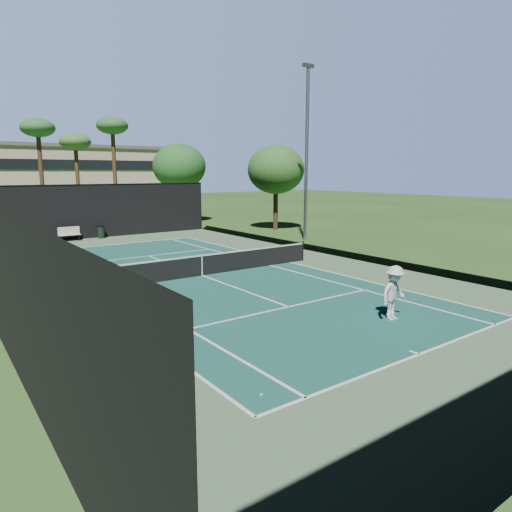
{
  "coord_description": "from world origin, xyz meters",
  "views": [
    {
      "loc": [
        -10.42,
        -18.69,
        4.86
      ],
      "look_at": [
        1.0,
        -3.0,
        1.3
      ],
      "focal_mm": 32.0,
      "sensor_mm": 36.0,
      "label": 1
    }
  ],
  "objects_px": {
    "tennis_ball_b": "(102,284)",
    "tennis_ball_d": "(67,269)",
    "park_bench": "(69,234)",
    "trash_bin": "(101,232)",
    "tennis_net": "(202,264)",
    "player": "(394,293)",
    "tennis_ball_a": "(261,395)",
    "tennis_ball_c": "(213,255)"
  },
  "relations": [
    {
      "from": "tennis_ball_b",
      "to": "player",
      "type": "bearing_deg",
      "value": -58.66
    },
    {
      "from": "tennis_ball_b",
      "to": "park_bench",
      "type": "xyz_separation_m",
      "value": [
        2.29,
        14.54,
        0.51
      ]
    },
    {
      "from": "tennis_net",
      "to": "player",
      "type": "xyz_separation_m",
      "value": [
        1.93,
        -9.52,
        0.36
      ]
    },
    {
      "from": "tennis_net",
      "to": "tennis_ball_b",
      "type": "xyz_separation_m",
      "value": [
        -4.45,
        0.95,
        -0.52
      ]
    },
    {
      "from": "tennis_ball_b",
      "to": "park_bench",
      "type": "distance_m",
      "value": 14.72
    },
    {
      "from": "park_bench",
      "to": "trash_bin",
      "type": "height_order",
      "value": "park_bench"
    },
    {
      "from": "tennis_ball_b",
      "to": "tennis_ball_c",
      "type": "relative_size",
      "value": 1.09
    },
    {
      "from": "tennis_ball_d",
      "to": "park_bench",
      "type": "bearing_deg",
      "value": 75.11
    },
    {
      "from": "tennis_ball_c",
      "to": "tennis_ball_d",
      "type": "xyz_separation_m",
      "value": [
        -8.1,
        0.83,
        -0.0
      ]
    },
    {
      "from": "tennis_ball_d",
      "to": "park_bench",
      "type": "height_order",
      "value": "park_bench"
    },
    {
      "from": "tennis_ball_c",
      "to": "tennis_ball_d",
      "type": "bearing_deg",
      "value": 174.17
    },
    {
      "from": "tennis_ball_a",
      "to": "trash_bin",
      "type": "bearing_deg",
      "value": 79.48
    },
    {
      "from": "tennis_ball_d",
      "to": "park_bench",
      "type": "distance_m",
      "value": 10.61
    },
    {
      "from": "trash_bin",
      "to": "tennis_ball_a",
      "type": "bearing_deg",
      "value": -100.52
    },
    {
      "from": "trash_bin",
      "to": "tennis_ball_b",
      "type": "bearing_deg",
      "value": -107.43
    },
    {
      "from": "tennis_ball_b",
      "to": "tennis_ball_c",
      "type": "height_order",
      "value": "tennis_ball_b"
    },
    {
      "from": "tennis_ball_b",
      "to": "tennis_ball_c",
      "type": "xyz_separation_m",
      "value": [
        7.67,
        3.47,
        -0.0
      ]
    },
    {
      "from": "tennis_ball_b",
      "to": "trash_bin",
      "type": "height_order",
      "value": "trash_bin"
    },
    {
      "from": "player",
      "to": "tennis_ball_a",
      "type": "distance_m",
      "value": 7.03
    },
    {
      "from": "tennis_net",
      "to": "park_bench",
      "type": "distance_m",
      "value": 15.64
    },
    {
      "from": "tennis_net",
      "to": "tennis_ball_a",
      "type": "height_order",
      "value": "tennis_net"
    },
    {
      "from": "tennis_ball_b",
      "to": "tennis_ball_d",
      "type": "xyz_separation_m",
      "value": [
        -0.43,
        4.29,
        -0.01
      ]
    },
    {
      "from": "tennis_ball_a",
      "to": "park_bench",
      "type": "relative_size",
      "value": 0.05
    },
    {
      "from": "park_bench",
      "to": "trash_bin",
      "type": "distance_m",
      "value": 2.29
    },
    {
      "from": "tennis_ball_c",
      "to": "park_bench",
      "type": "relative_size",
      "value": 0.05
    },
    {
      "from": "tennis_net",
      "to": "tennis_ball_a",
      "type": "relative_size",
      "value": 179.53
    },
    {
      "from": "tennis_ball_a",
      "to": "player",
      "type": "bearing_deg",
      "value": 14.06
    },
    {
      "from": "trash_bin",
      "to": "tennis_net",
      "type": "bearing_deg",
      "value": -90.48
    },
    {
      "from": "tennis_ball_a",
      "to": "tennis_ball_c",
      "type": "bearing_deg",
      "value": 62.74
    },
    {
      "from": "tennis_ball_a",
      "to": "tennis_ball_d",
      "type": "xyz_separation_m",
      "value": [
        -0.04,
        16.47,
        -0.0
      ]
    },
    {
      "from": "trash_bin",
      "to": "park_bench",
      "type": "bearing_deg",
      "value": -178.4
    },
    {
      "from": "tennis_net",
      "to": "trash_bin",
      "type": "distance_m",
      "value": 15.55
    },
    {
      "from": "tennis_ball_a",
      "to": "trash_bin",
      "type": "distance_m",
      "value": 27.23
    },
    {
      "from": "player",
      "to": "trash_bin",
      "type": "relative_size",
      "value": 1.95
    },
    {
      "from": "tennis_ball_a",
      "to": "tennis_ball_b",
      "type": "distance_m",
      "value": 12.18
    },
    {
      "from": "tennis_ball_b",
      "to": "tennis_ball_a",
      "type": "bearing_deg",
      "value": -91.82
    },
    {
      "from": "park_bench",
      "to": "player",
      "type": "bearing_deg",
      "value": -80.72
    },
    {
      "from": "tennis_ball_a",
      "to": "tennis_ball_c",
      "type": "relative_size",
      "value": 1.03
    },
    {
      "from": "player",
      "to": "trash_bin",
      "type": "distance_m",
      "value": 25.14
    },
    {
      "from": "player",
      "to": "tennis_ball_a",
      "type": "height_order",
      "value": "player"
    },
    {
      "from": "tennis_ball_a",
      "to": "tennis_ball_c",
      "type": "xyz_separation_m",
      "value": [
        8.06,
        15.64,
        -0.0
      ]
    },
    {
      "from": "tennis_ball_b",
      "to": "tennis_ball_d",
      "type": "bearing_deg",
      "value": 95.72
    }
  ]
}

